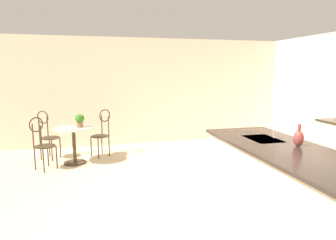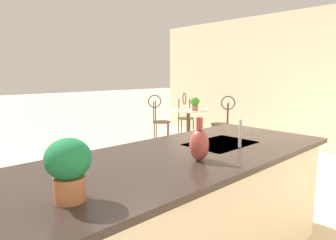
{
  "view_description": "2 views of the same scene",
  "coord_description": "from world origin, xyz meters",
  "views": [
    {
      "loc": [
        3.46,
        -1.5,
        1.87
      ],
      "look_at": [
        -1.51,
        -0.22,
        1.03
      ],
      "focal_mm": 32.13,
      "sensor_mm": 36.0,
      "label": 1
    },
    {
      "loc": [
        1.7,
        2.29,
        1.49
      ],
      "look_at": [
        -1.24,
        -0.83,
        0.82
      ],
      "focal_mm": 31.85,
      "sensor_mm": 36.0,
      "label": 2
    }
  ],
  "objects": [
    {
      "name": "ground_plane",
      "position": [
        0.0,
        0.0,
        0.0
      ],
      "size": [
        40.0,
        40.0,
        0.0
      ],
      "primitive_type": "plane",
      "color": "beige"
    },
    {
      "name": "wall_left_window",
      "position": [
        -4.26,
        0.0,
        1.35
      ],
      "size": [
        0.12,
        7.8,
        2.7
      ],
      "primitive_type": "cube",
      "color": "beige",
      "rests_on": "ground"
    },
    {
      "name": "kitchen_island",
      "position": [
        0.3,
        0.85,
        0.46
      ],
      "size": [
        2.8,
        1.06,
        0.92
      ],
      "color": "beige",
      "rests_on": "ground"
    },
    {
      "name": "bistro_table",
      "position": [
        -2.79,
        -1.87,
        0.45
      ],
      "size": [
        0.8,
        0.8,
        0.74
      ],
      "color": "#3D2D1E",
      "rests_on": "ground"
    },
    {
      "name": "chair_near_window",
      "position": [
        -3.2,
        -1.29,
        0.57
      ],
      "size": [
        0.52,
        0.52,
        1.04
      ],
      "color": "#3D2D1E",
      "rests_on": "ground"
    },
    {
      "name": "chair_by_island",
      "position": [
        -2.47,
        -2.42,
        0.57
      ],
      "size": [
        0.54,
        0.54,
        1.04
      ],
      "color": "#3D2D1E",
      "rests_on": "ground"
    },
    {
      "name": "chair_toward_desk",
      "position": [
        -3.29,
        -2.43,
        0.57
      ],
      "size": [
        0.52,
        0.52,
        1.04
      ],
      "color": "#3D2D1E",
      "rests_on": "ground"
    },
    {
      "name": "sink_faucet",
      "position": [
        -0.25,
        1.03,
        1.03
      ],
      "size": [
        0.02,
        0.02,
        0.22
      ],
      "primitive_type": "cylinder",
      "color": "#B2B5BA",
      "rests_on": "kitchen_island"
    },
    {
      "name": "potted_plant_on_table",
      "position": [
        -2.84,
        -1.74,
        0.89
      ],
      "size": [
        0.19,
        0.19,
        0.27
      ],
      "color": "#9E603D",
      "rests_on": "bistro_table"
    },
    {
      "name": "vase_on_counter",
      "position": [
        0.25,
        1.05,
        1.03
      ],
      "size": [
        0.13,
        0.13,
        0.29
      ],
      "color": "#993D38",
      "rests_on": "kitchen_island"
    }
  ]
}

